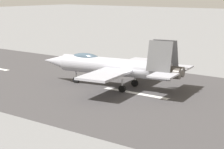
% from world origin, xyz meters
% --- Properties ---
extents(ground_plane, '(400.00, 400.00, 0.00)m').
position_xyz_m(ground_plane, '(0.00, 0.00, 0.00)').
color(ground_plane, slate).
extents(runway_strip, '(240.00, 26.00, 0.02)m').
position_xyz_m(runway_strip, '(-0.02, 0.00, 0.01)').
color(runway_strip, '#3E3B3C').
rests_on(runway_strip, ground).
extents(fighter_jet, '(17.96, 14.50, 5.64)m').
position_xyz_m(fighter_jet, '(2.96, -0.73, 2.44)').
color(fighter_jet, '#A2A2AC').
rests_on(fighter_jet, ground).
extents(marker_cone_mid, '(0.44, 0.44, 0.55)m').
position_xyz_m(marker_cone_mid, '(6.67, -12.15, 0.28)').
color(marker_cone_mid, orange).
rests_on(marker_cone_mid, ground).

